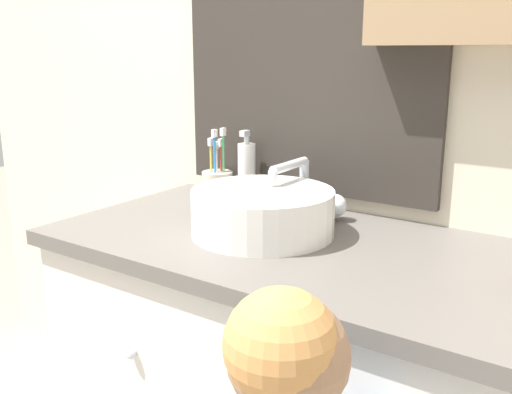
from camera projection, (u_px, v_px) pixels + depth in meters
name	position (u px, v px, depth m)	size (l,w,h in m)	color
wall_back	(379.00, 14.00, 1.37)	(3.20, 0.18, 2.50)	beige
sink_basin	(264.00, 211.00, 1.30)	(0.33, 0.38, 0.15)	white
toothbrush_holder	(217.00, 182.00, 1.63)	(0.09, 0.09, 0.20)	beige
soap_dispenser	(247.00, 171.00, 1.58)	(0.05, 0.05, 0.20)	white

